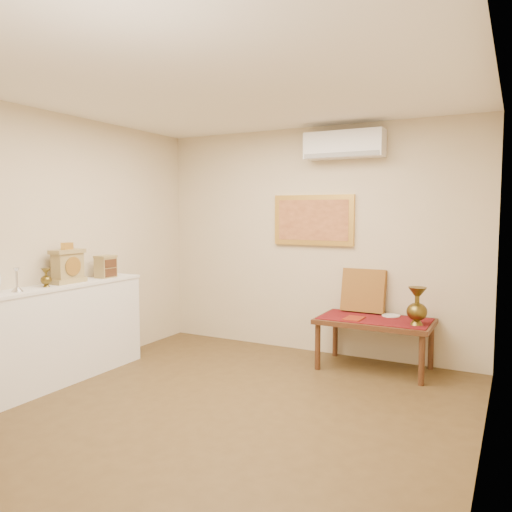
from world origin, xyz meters
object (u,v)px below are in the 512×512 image
Objects in this scene: display_ledge at (58,334)px; wooden_chest at (106,266)px; low_table at (375,325)px; mantel_clock at (68,266)px; brass_urn_tall at (417,302)px.

wooden_chest is (0.03, 0.64, 0.61)m from display_ledge.
wooden_chest is 0.20× the size of low_table.
wooden_chest is at bearing 86.18° from mantel_clock.
mantel_clock is (-3.13, -1.62, 0.36)m from brass_urn_tall.
brass_urn_tall reaches higher than low_table.
mantel_clock is at bearing -147.26° from low_table.
display_ledge is at bearing -92.30° from wooden_chest.
mantel_clock is at bearing 92.48° from display_ledge.
brass_urn_tall is at bearing 20.12° from wooden_chest.
low_table is at bearing 167.21° from brass_urn_tall.
brass_urn_tall is 1.14× the size of mantel_clock.
display_ledge is at bearing -144.90° from low_table.
low_table is (2.68, 1.72, -0.67)m from mantel_clock.
mantel_clock is 0.34× the size of low_table.
display_ledge is at bearing -150.36° from brass_urn_tall.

